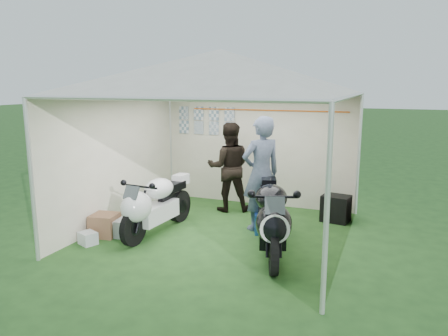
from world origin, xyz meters
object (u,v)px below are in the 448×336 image
Objects in this scene: motorcycle_black at (272,217)px; equipment_box at (336,208)px; person_blue_jacket at (261,174)px; canopy_tent at (221,77)px; person_dark_jacket at (229,167)px; motorcycle_white at (154,204)px; crate_2 at (88,238)px; crate_0 at (126,228)px; paddock_stand at (268,224)px; crate_1 at (105,225)px.

motorcycle_black reaches higher than equipment_box.
person_blue_jacket is at bearing -141.61° from equipment_box.
person_dark_jacket is (-0.37, 1.31, -1.70)m from canopy_tent.
motorcycle_white is 0.99× the size of person_blue_jacket.
equipment_box reaches higher than crate_2.
crate_0 is (-0.40, -0.27, -0.39)m from motorcycle_white.
equipment_box reaches higher than paddock_stand.
person_dark_jacket is at bearing 63.07° from crate_0.
motorcycle_black is at bearing -32.17° from canopy_tent.
crate_1 is (-0.34, -0.09, 0.04)m from crate_0.
equipment_box is at bearing 53.32° from motorcycle_black.
crate_2 is (-1.38, -2.56, -0.77)m from person_dark_jacket.
motorcycle_white is at bearing 46.60° from crate_2.
crate_0 is (-1.95, -1.18, -0.83)m from person_blue_jacket.
crate_0 is (-1.04, -2.04, -0.73)m from person_dark_jacket.
motorcycle_black is 4.87× the size of crate_0.
paddock_stand is 0.85m from person_blue_jacket.
person_blue_jacket is 4.59× the size of crate_0.
equipment_box is (1.70, 1.36, -2.33)m from canopy_tent.
person_dark_jacket reaches higher than motorcycle_black.
motorcycle_white is 0.62m from crate_0.
motorcycle_black is at bearing 67.41° from person_blue_jacket.
motorcycle_white reaches higher than paddock_stand.
motorcycle_white is 1.16m from crate_2.
motorcycle_black reaches higher than paddock_stand.
crate_1 is at bearing 89.25° from crate_2.
person_blue_jacket reaches higher than motorcycle_white.
crate_0 reaches higher than crate_2.
motorcycle_black is at bearing 102.42° from person_dark_jacket.
motorcycle_black is at bearing 1.92° from crate_0.
person_blue_jacket is (0.91, -0.87, 0.10)m from person_dark_jacket.
crate_1 is at bearing -165.39° from crate_0.
equipment_box reaches higher than crate_0.
equipment_box is at bearing 32.31° from crate_1.
person_blue_jacket is at bearing 34.45° from motorcycle_white.
motorcycle_black reaches higher than crate_2.
crate_1 is at bearing -156.15° from paddock_stand.
crate_2 is at bearing -148.43° from paddock_stand.
equipment_box is 1.81× the size of crate_2.
person_dark_jacket is (-1.40, 1.96, 0.28)m from motorcycle_black.
crate_2 is (-2.30, -1.70, -0.88)m from person_blue_jacket.
person_blue_jacket is (1.55, 0.91, 0.44)m from motorcycle_white.
canopy_tent reaches higher than motorcycle_white.
person_dark_jacket reaches higher than crate_1.
canopy_tent is at bearing -141.45° from equipment_box.
crate_1 is 1.53× the size of crate_2.
person_dark_jacket reaches higher than crate_2.
canopy_tent reaches higher than person_dark_jacket.
canopy_tent is 2.18m from person_dark_jacket.
motorcycle_white is 1.86m from person_blue_jacket.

